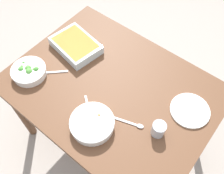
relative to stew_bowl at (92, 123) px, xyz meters
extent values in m
plane|color=#9E9389|center=(0.07, -0.26, -0.77)|extent=(6.00, 6.00, 0.00)
cube|color=brown|center=(0.07, -0.26, -0.05)|extent=(1.20, 0.90, 0.04)
cylinder|color=brown|center=(-0.47, -0.65, -0.42)|extent=(0.06, 0.06, 0.70)
cylinder|color=brown|center=(0.61, -0.65, -0.42)|extent=(0.06, 0.06, 0.70)
cylinder|color=brown|center=(0.61, 0.13, -0.42)|extent=(0.06, 0.06, 0.70)
cylinder|color=white|center=(0.00, 0.00, 0.00)|extent=(0.23, 0.23, 0.05)
torus|color=white|center=(0.00, 0.00, 0.02)|extent=(0.24, 0.24, 0.01)
cylinder|color=#B2844C|center=(0.00, 0.00, 0.00)|extent=(0.19, 0.19, 0.03)
sphere|color=#B2844C|center=(-0.01, -0.05, 0.02)|extent=(0.02, 0.02, 0.02)
sphere|color=#C66633|center=(0.00, 0.04, 0.02)|extent=(0.01, 0.01, 0.01)
sphere|color=silver|center=(0.02, -0.04, 0.02)|extent=(0.02, 0.02, 0.02)
sphere|color=#C66633|center=(0.01, -0.02, 0.02)|extent=(0.01, 0.01, 0.01)
sphere|color=#B2844C|center=(-0.01, -0.05, 0.01)|extent=(0.01, 0.01, 0.01)
sphere|color=#C66633|center=(-0.02, 0.00, 0.02)|extent=(0.02, 0.02, 0.02)
cylinder|color=white|center=(0.52, -0.02, -0.01)|extent=(0.20, 0.20, 0.05)
torus|color=white|center=(0.52, -0.02, 0.01)|extent=(0.21, 0.21, 0.01)
cylinder|color=#8CB272|center=(0.52, -0.02, 0.00)|extent=(0.17, 0.17, 0.02)
sphere|color=#478C38|center=(0.56, 0.01, 0.01)|extent=(0.03, 0.03, 0.03)
sphere|color=#569E42|center=(0.53, -0.03, 0.02)|extent=(0.04, 0.04, 0.04)
sphere|color=#569E42|center=(0.57, -0.01, 0.01)|extent=(0.02, 0.02, 0.02)
sphere|color=#478C38|center=(0.48, -0.05, 0.01)|extent=(0.03, 0.03, 0.03)
sphere|color=#569E42|center=(0.51, -0.01, 0.02)|extent=(0.04, 0.04, 0.04)
sphere|color=#478C38|center=(0.58, -0.04, 0.01)|extent=(0.02, 0.02, 0.02)
sphere|color=#569E42|center=(0.49, -0.04, 0.01)|extent=(0.02, 0.02, 0.02)
cube|color=silver|center=(0.45, -0.35, 0.00)|extent=(0.33, 0.27, 0.06)
cube|color=gold|center=(0.45, -0.35, 0.01)|extent=(0.29, 0.23, 0.04)
cylinder|color=#B2BCC6|center=(-0.29, -0.19, 0.01)|extent=(0.07, 0.07, 0.08)
cylinder|color=black|center=(-0.29, -0.19, 0.00)|extent=(0.06, 0.06, 0.05)
cylinder|color=silver|center=(-0.36, -0.41, -0.03)|extent=(0.22, 0.22, 0.01)
cube|color=silver|center=(0.10, -0.07, -0.03)|extent=(0.12, 0.09, 0.01)
ellipsoid|color=silver|center=(0.03, -0.02, -0.03)|extent=(0.05, 0.04, 0.01)
cube|color=silver|center=(0.41, -0.13, -0.03)|extent=(0.11, 0.11, 0.01)
ellipsoid|color=silver|center=(0.47, -0.07, -0.03)|extent=(0.05, 0.05, 0.01)
cube|color=silver|center=(-0.12, -0.13, -0.03)|extent=(0.14, 0.06, 0.01)
ellipsoid|color=silver|center=(-0.20, -0.16, -0.03)|extent=(0.05, 0.04, 0.01)
camera|label=1|loc=(-0.43, 0.37, 1.20)|focal=40.08mm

